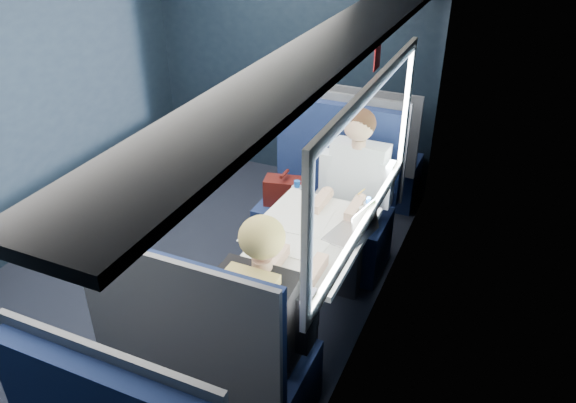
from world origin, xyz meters
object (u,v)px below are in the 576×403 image
at_px(man, 353,190).
at_px(bottle_small, 367,213).
at_px(seat_row_front, 362,160).
at_px(cup, 364,214).
at_px(table, 307,245).
at_px(laptop, 356,229).
at_px(seat_bay_far, 214,361).
at_px(seat_bay_near, 326,207).
at_px(woman, 268,310).

xyz_separation_m(man, bottle_small, (0.23, -0.44, 0.11)).
relative_size(seat_row_front, cup, 13.34).
xyz_separation_m(table, laptop, (0.28, 0.09, 0.14)).
xyz_separation_m(seat_row_front, man, (0.25, -1.10, 0.31)).
relative_size(table, seat_bay_far, 0.79).
relative_size(table, bottle_small, 5.04).
xyz_separation_m(seat_bay_near, seat_row_front, (0.01, 0.93, -0.01)).
relative_size(table, seat_bay_near, 0.79).
xyz_separation_m(seat_row_front, bottle_small, (0.48, -1.53, 0.42)).
bearing_deg(woman, laptop, 75.23).
relative_size(man, cup, 15.20).
xyz_separation_m(seat_bay_near, bottle_small, (0.49, -0.61, 0.41)).
xyz_separation_m(seat_bay_far, cup, (0.44, 1.19, 0.37)).
bearing_deg(woman, cup, 79.19).
bearing_deg(man, bottle_small, -62.18).
bearing_deg(bottle_small, woman, -103.34).
bearing_deg(seat_row_front, table, -84.20).
bearing_deg(seat_bay_far, seat_row_front, 90.00).
height_order(table, bottle_small, bottle_small).
height_order(woman, laptop, woman).
relative_size(laptop, bottle_small, 1.64).
xyz_separation_m(woman, bottle_small, (0.23, 0.97, 0.10)).
distance_m(seat_row_front, cup, 1.59).
height_order(man, cup, man).
height_order(man, bottle_small, man).
bearing_deg(seat_bay_near, woman, -80.63).
relative_size(seat_bay_far, cup, 14.49).
relative_size(woman, cup, 15.20).
xyz_separation_m(bottle_small, cup, (-0.04, 0.05, -0.04)).
xyz_separation_m(man, cup, (0.19, -0.39, 0.07)).
bearing_deg(bottle_small, cup, 125.63).
bearing_deg(cup, bottle_small, -54.37).
bearing_deg(seat_bay_near, cup, -50.79).
relative_size(seat_row_front, bottle_small, 5.85).
distance_m(seat_bay_near, cup, 0.81).
bearing_deg(woman, seat_row_front, 95.70).
bearing_deg(table, seat_row_front, 95.80).
height_order(seat_bay_far, seat_row_front, seat_bay_far).
distance_m(woman, bottle_small, 1.00).
distance_m(seat_bay_near, seat_row_front, 0.93).
xyz_separation_m(seat_bay_far, man, (0.25, 1.57, 0.30)).
relative_size(seat_bay_near, seat_row_front, 1.09).
relative_size(table, woman, 0.76).
distance_m(seat_bay_far, man, 1.62).
relative_size(seat_bay_far, seat_row_front, 1.09).
bearing_deg(laptop, woman, -104.77).
xyz_separation_m(laptop, bottle_small, (0.02, 0.17, 0.03)).
relative_size(seat_bay_near, woman, 0.95).
height_order(table, seat_bay_far, seat_bay_far).
bearing_deg(laptop, cup, 94.41).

